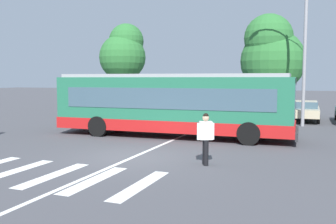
% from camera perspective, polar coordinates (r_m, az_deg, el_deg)
% --- Properties ---
extents(ground_plane, '(160.00, 160.00, 0.00)m').
position_cam_1_polar(ground_plane, '(13.82, -5.64, -6.80)').
color(ground_plane, '#47474C').
extents(city_transit_bus, '(11.71, 2.99, 3.06)m').
position_cam_1_polar(city_transit_bus, '(18.32, 0.62, 1.18)').
color(city_transit_bus, black).
rests_on(city_transit_bus, ground_plane).
extents(pedestrian_crossing_street, '(0.52, 0.42, 1.72)m').
position_cam_1_polar(pedestrian_crossing_street, '(12.40, 5.72, -3.63)').
color(pedestrian_crossing_street, black).
rests_on(pedestrian_crossing_street, ground_plane).
extents(parked_car_silver, '(2.02, 4.57, 1.35)m').
position_cam_1_polar(parked_car_silver, '(29.18, -1.49, 1.04)').
color(parked_car_silver, black).
rests_on(parked_car_silver, ground_plane).
extents(parked_car_red, '(1.93, 4.53, 1.35)m').
position_cam_1_polar(parked_car_red, '(28.51, 3.59, 0.94)').
color(parked_car_red, black).
rests_on(parked_car_red, ground_plane).
extents(parked_car_blue, '(2.00, 4.57, 1.35)m').
position_cam_1_polar(parked_car_blue, '(27.51, 9.09, 0.73)').
color(parked_car_blue, black).
rests_on(parked_car_blue, ground_plane).
extents(parked_car_white, '(1.88, 4.50, 1.35)m').
position_cam_1_polar(parked_car_white, '(27.00, 14.53, 0.55)').
color(parked_car_white, black).
rests_on(parked_car_white, ground_plane).
extents(parked_car_champagne, '(1.91, 4.52, 1.35)m').
position_cam_1_polar(parked_car_champagne, '(26.60, 20.00, 0.33)').
color(parked_car_champagne, black).
rests_on(parked_car_champagne, ground_plane).
extents(twin_arm_street_lamp, '(5.31, 0.32, 9.64)m').
position_cam_1_polar(twin_arm_street_lamp, '(23.83, 20.14, 12.26)').
color(twin_arm_street_lamp, '#939399').
rests_on(twin_arm_street_lamp, ground_plane).
extents(background_tree_left, '(4.18, 4.18, 7.77)m').
position_cam_1_polar(background_tree_left, '(34.55, -6.73, 8.93)').
color(background_tree_left, brown).
rests_on(background_tree_left, ground_plane).
extents(background_tree_right, '(4.74, 4.74, 7.55)m').
position_cam_1_polar(background_tree_right, '(29.17, 15.40, 8.40)').
color(background_tree_right, brown).
rests_on(background_tree_right, ground_plane).
extents(crosswalk_painted_stripes, '(6.15, 3.04, 0.01)m').
position_cam_1_polar(crosswalk_painted_stripes, '(11.75, -16.97, -9.13)').
color(crosswalk_painted_stripes, silver).
rests_on(crosswalk_painted_stripes, ground_plane).
extents(lane_center_line, '(0.16, 24.00, 0.01)m').
position_cam_1_polar(lane_center_line, '(15.56, -1.96, -5.42)').
color(lane_center_line, silver).
rests_on(lane_center_line, ground_plane).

